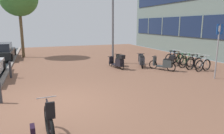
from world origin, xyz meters
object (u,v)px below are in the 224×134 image
object	(u,v)px
bicycle_rack_02	(187,62)
scooter_near	(119,60)
bicycle_rack_04	(176,59)
parked_car_far	(2,52)
bicycle_rack_03	(180,61)
bollard_near	(0,93)
bicycle_rack_00	(203,65)
lamp_post	(113,15)
scooter_far	(118,62)
scooter_mid	(142,61)
bollard_far	(10,70)
scooter_extra	(165,63)
parking_sign	(218,46)
bicycle_rack_01	(194,63)
bicycle_rack_05	(172,58)
bicycle_foreground	(48,125)

from	to	relation	value
bicycle_rack_02	scooter_near	distance (m)	4.49
bicycle_rack_02	bicycle_rack_04	distance (m)	1.22
parked_car_far	scooter_near	bearing A→B (deg)	-36.73
bicycle_rack_03	bollard_near	size ratio (longest dim) A/B	1.75
bicycle_rack_03	bicycle_rack_00	bearing A→B (deg)	-83.24
lamp_post	bollard_near	world-z (taller)	lamp_post
parked_car_far	lamp_post	world-z (taller)	lamp_post
bicycle_rack_02	bicycle_rack_03	bearing A→B (deg)	92.49
scooter_far	lamp_post	bearing A→B (deg)	79.31
scooter_mid	bollard_far	bearing A→B (deg)	-179.06
scooter_extra	bicycle_rack_03	bearing A→B (deg)	26.40
parking_sign	bollard_near	distance (m)	10.04
bicycle_rack_00	parking_sign	world-z (taller)	parking_sign
scooter_near	scooter_extra	xyz separation A→B (m)	(2.06, -2.42, 0.08)
bicycle_rack_04	bollard_near	distance (m)	11.39
bicycle_rack_01	scooter_extra	world-z (taller)	bicycle_rack_01
bicycle_rack_05	parking_sign	bearing A→B (deg)	-99.74
bicycle_rack_04	scooter_mid	distance (m)	2.82
lamp_post	bollard_far	distance (m)	7.49
bicycle_rack_01	bicycle_rack_05	xyz separation A→B (m)	(0.14, 2.44, -0.02)
bicycle_rack_03	bollard_far	bearing A→B (deg)	177.96
bicycle_rack_03	bicycle_rack_05	xyz separation A→B (m)	(0.23, 1.22, 0.01)
bicycle_rack_01	bollard_near	world-z (taller)	bicycle_rack_01
bicycle_rack_00	bollard_near	xyz separation A→B (m)	(-10.75, -1.63, 0.03)
bicycle_rack_00	bicycle_rack_01	distance (m)	0.62
bicycle_rack_05	scooter_mid	xyz separation A→B (m)	(-2.94, -0.72, 0.08)
lamp_post	bollard_far	world-z (taller)	lamp_post
bicycle_rack_05	scooter_near	size ratio (longest dim) A/B	0.79
bicycle_rack_03	bicycle_rack_04	distance (m)	0.62
parking_sign	bollard_near	size ratio (longest dim) A/B	3.68
bollard_far	bicycle_rack_05	bearing A→B (deg)	4.49
scooter_far	bicycle_rack_03	bearing A→B (deg)	-7.55
parked_car_far	bicycle_rack_02	bearing A→B (deg)	-33.95
scooter_mid	scooter_extra	xyz separation A→B (m)	(0.83, -1.43, 0.04)
bollard_near	bicycle_rack_04	bearing A→B (deg)	20.91
bicycle_rack_01	bicycle_rack_04	bearing A→B (deg)	89.36
bicycle_rack_03	scooter_extra	bearing A→B (deg)	-153.60
bicycle_foreground	parked_car_far	bearing A→B (deg)	100.76
parking_sign	scooter_far	bearing A→B (deg)	132.78
bicycle_rack_04	scooter_near	size ratio (longest dim) A/B	0.83
bicycle_rack_00	bicycle_rack_02	distance (m)	1.23
bicycle_rack_04	lamp_post	distance (m)	5.44
parked_car_far	bollard_far	size ratio (longest dim) A/B	5.02
bicycle_rack_04	scooter_far	distance (m)	4.46
scooter_mid	bollard_far	world-z (taller)	bollard_far
bicycle_rack_01	bollard_near	xyz separation A→B (m)	(-10.62, -2.24, 0.02)
bicycle_rack_04	bicycle_rack_05	bearing A→B (deg)	78.75
bicycle_rack_01	bollard_far	size ratio (longest dim) A/B	1.66
bicycle_rack_01	parked_car_far	xyz separation A→B (m)	(-11.83, 8.53, 0.25)
bicycle_rack_05	bollard_far	bearing A→B (deg)	-175.51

